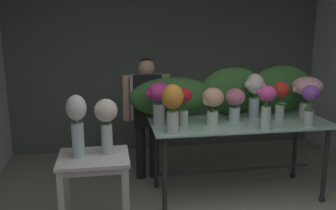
{
  "coord_description": "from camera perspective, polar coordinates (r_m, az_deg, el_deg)",
  "views": [
    {
      "loc": [
        -0.91,
        -2.06,
        1.96
      ],
      "look_at": [
        -0.35,
        1.34,
        1.16
      ],
      "focal_mm": 39.27,
      "sensor_mm": 36.0,
      "label": 1
    }
  ],
  "objects": [
    {
      "name": "ground_plane",
      "position": [
        4.36,
        3.81,
        -13.67
      ],
      "size": [
        7.63,
        7.63,
        0.0
      ],
      "primitive_type": "plane",
      "color": "#9E9384"
    },
    {
      "name": "wall_back",
      "position": [
        5.63,
        -0.02,
        7.27
      ],
      "size": [
        4.82,
        0.12,
        2.79
      ],
      "primitive_type": "cube",
      "color": "slate",
      "rests_on": "ground"
    },
    {
      "name": "display_table_glass",
      "position": [
        4.16,
        10.86,
        -4.26
      ],
      "size": [
        1.96,
        0.86,
        0.88
      ],
      "color": "#ABD6C3",
      "rests_on": "ground"
    },
    {
      "name": "side_table_white",
      "position": [
        3.37,
        -11.4,
        -9.84
      ],
      "size": [
        0.62,
        0.51,
        0.79
      ],
      "color": "white",
      "rests_on": "ground"
    },
    {
      "name": "florist",
      "position": [
        4.49,
        -3.3,
        -0.22
      ],
      "size": [
        0.58,
        0.24,
        1.52
      ],
      "color": "#232328",
      "rests_on": "ground"
    },
    {
      "name": "foliage_backdrop",
      "position": [
        4.34,
        9.68,
        1.97
      ],
      "size": [
        2.2,
        0.32,
        0.56
      ],
      "color": "#387033",
      "rests_on": "display_table_glass"
    },
    {
      "name": "vase_peach_anemones",
      "position": [
        3.87,
        6.91,
        0.46
      ],
      "size": [
        0.23,
        0.23,
        0.4
      ],
      "color": "silver",
      "rests_on": "display_table_glass"
    },
    {
      "name": "vase_blush_snapdragons",
      "position": [
        4.41,
        20.76,
        2.16
      ],
      "size": [
        0.35,
        0.33,
        0.47
      ],
      "color": "silver",
      "rests_on": "display_table_glass"
    },
    {
      "name": "vase_crimson_carnations",
      "position": [
        3.78,
        2.51,
        0.29
      ],
      "size": [
        0.17,
        0.17,
        0.4
      ],
      "color": "silver",
      "rests_on": "display_table_glass"
    },
    {
      "name": "vase_fuchsia_ranunculus",
      "position": [
        3.8,
        15.02,
        0.38
      ],
      "size": [
        0.21,
        0.19,
        0.45
      ],
      "color": "silver",
      "rests_on": "display_table_glass"
    },
    {
      "name": "vase_ivory_tulips",
      "position": [
        4.2,
        13.3,
        2.07
      ],
      "size": [
        0.24,
        0.2,
        0.5
      ],
      "color": "silver",
      "rests_on": "display_table_glass"
    },
    {
      "name": "vase_scarlet_roses",
      "position": [
        4.2,
        17.09,
        1.27
      ],
      "size": [
        0.18,
        0.18,
        0.43
      ],
      "color": "silver",
      "rests_on": "display_table_glass"
    },
    {
      "name": "vase_sunset_dahlias",
      "position": [
        3.54,
        0.75,
        0.15
      ],
      "size": [
        0.21,
        0.21,
        0.48
      ],
      "color": "silver",
      "rests_on": "display_table_glass"
    },
    {
      "name": "vase_rosy_lilies",
      "position": [
        4.06,
        10.33,
        0.48
      ],
      "size": [
        0.22,
        0.22,
        0.36
      ],
      "color": "silver",
      "rests_on": "display_table_glass"
    },
    {
      "name": "vase_violet_freesia",
      "position": [
        4.04,
        21.2,
        0.59
      ],
      "size": [
        0.18,
        0.18,
        0.44
      ],
      "color": "silver",
      "rests_on": "display_table_glass"
    },
    {
      "name": "vase_magenta_stock",
      "position": [
        3.82,
        -1.49,
        0.96
      ],
      "size": [
        0.26,
        0.24,
        0.45
      ],
      "color": "silver",
      "rests_on": "display_table_glass"
    },
    {
      "name": "vase_white_roses_tall",
      "position": [
        3.24,
        -13.91,
        -2.6
      ],
      "size": [
        0.17,
        0.17,
        0.55
      ],
      "color": "silver",
      "rests_on": "side_table_white"
    },
    {
      "name": "vase_cream_lisianthus_tall",
      "position": [
        3.27,
        -9.59,
        -2.24
      ],
      "size": [
        0.2,
        0.2,
        0.5
      ],
      "color": "silver",
      "rests_on": "side_table_white"
    }
  ]
}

